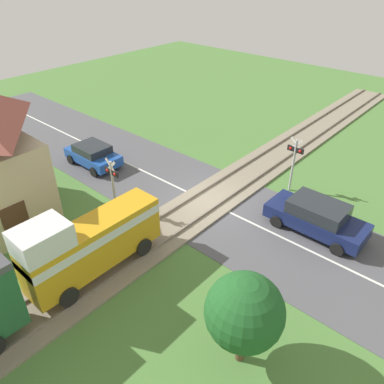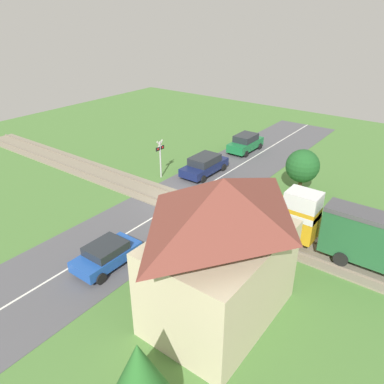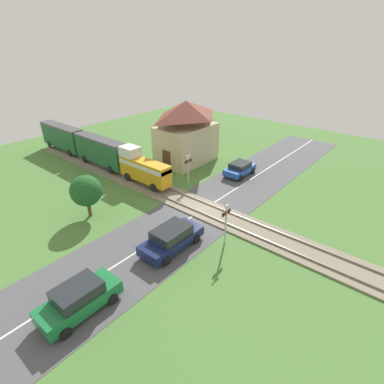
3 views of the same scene
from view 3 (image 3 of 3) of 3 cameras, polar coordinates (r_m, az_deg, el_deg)
The scene contains 13 objects.
ground_plane at distance 24.28m, azimuth 2.20°, elevation -3.36°, with size 60.00×60.00×0.00m, color #4C7A38.
road_surface at distance 24.27m, azimuth 2.20°, elevation -3.34°, with size 48.00×6.40×0.02m.
track_bed at distance 24.24m, azimuth 2.20°, elevation -3.22°, with size 2.80×48.00×0.24m.
train at distance 33.64m, azimuth -17.99°, elevation 7.83°, with size 1.58×20.87×3.18m.
car_near_crossing at distance 19.74m, azimuth -3.90°, elevation -8.69°, with size 4.52×2.01×1.55m.
car_far_side at distance 30.46m, azimuth 9.11°, elevation 4.47°, with size 3.61×1.89×1.33m.
car_behind_queue at distance 16.79m, azimuth -20.72°, elevation -18.47°, with size 4.08×1.89×1.63m.
crossing_signal_west_approach at distance 19.53m, azimuth 6.51°, elevation -5.04°, with size 0.90×0.18×3.11m.
crossing_signal_east_approach at distance 27.38m, azimuth -0.72°, elevation 5.04°, with size 0.90×0.18×3.11m.
station_building at distance 32.78m, azimuth -1.13°, elevation 11.20°, with size 6.73×4.66×6.64m.
pedestrian_by_station at distance 30.59m, azimuth -7.12°, elevation 4.76°, with size 0.40×0.40×1.62m.
tree_by_station at distance 37.69m, azimuth 3.71°, elevation 12.05°, with size 1.99×1.99×3.67m.
tree_roadside_hedge at distance 23.75m, azimuth -19.53°, elevation 0.21°, with size 2.37×2.37×3.38m.
Camera 3 is at (-16.57, -12.67, 12.42)m, focal length 28.00 mm.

